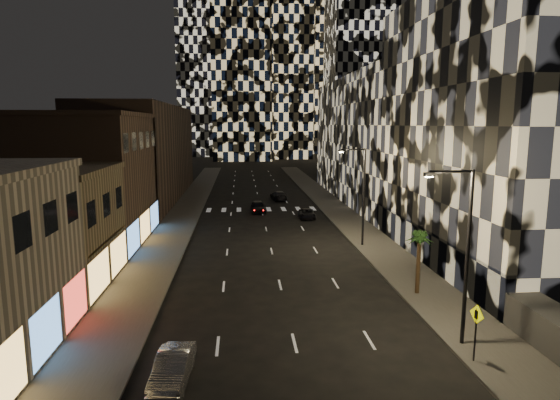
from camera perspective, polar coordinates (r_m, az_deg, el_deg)
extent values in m
cube|color=#47443F|center=(63.25, -11.39, -1.19)|extent=(4.00, 120.00, 0.15)
cube|color=#47443F|center=(64.09, 6.67, -0.93)|extent=(4.00, 120.00, 0.15)
cube|color=#4C4C47|center=(63.04, -9.49, -1.17)|extent=(0.20, 120.00, 0.15)
cube|color=#4C4C47|center=(63.71, 4.82, -0.96)|extent=(0.20, 120.00, 0.15)
cube|color=olive|center=(36.54, -27.82, -3.42)|extent=(10.00, 10.00, 8.00)
cube|color=brown|center=(47.81, -22.23, 2.15)|extent=(10.00, 15.00, 12.00)
cube|color=brown|center=(73.35, -16.15, 5.50)|extent=(10.00, 40.00, 14.00)
cube|color=#232326|center=(42.82, 27.44, 7.77)|extent=(16.00, 25.00, 22.00)
cube|color=#383838|center=(40.49, 17.13, -5.23)|extent=(0.60, 25.00, 3.00)
cube|color=#232326|center=(72.49, 13.52, 7.15)|extent=(16.00, 40.00, 18.00)
cube|color=black|center=(156.06, -4.81, 22.62)|extent=(18.00, 18.00, 95.00)
cylinder|color=black|center=(25.45, 21.86, -6.66)|extent=(0.20, 0.20, 9.00)
cylinder|color=black|center=(24.18, 20.15, 3.26)|extent=(2.20, 0.14, 0.14)
cube|color=black|center=(23.75, 17.72, 3.00)|extent=(0.50, 0.25, 0.18)
cube|color=#FFEAB2|center=(23.76, 17.71, 2.71)|extent=(0.35, 0.18, 0.06)
cylinder|color=black|center=(43.82, 10.16, 0.33)|extent=(0.20, 0.20, 9.00)
cylinder|color=black|center=(43.09, 8.91, 6.10)|extent=(2.20, 0.14, 0.14)
cube|color=black|center=(42.85, 7.46, 5.95)|extent=(0.50, 0.25, 0.18)
cube|color=#FFEAB2|center=(42.86, 7.46, 5.79)|extent=(0.35, 0.18, 0.06)
imported|color=#A1A0A5|center=(22.47, -12.93, -19.33)|extent=(1.73, 4.17, 1.34)
imported|color=black|center=(60.56, -2.68, -0.82)|extent=(2.01, 4.52, 1.51)
imported|color=black|center=(70.52, -0.17, 0.56)|extent=(2.48, 4.90, 1.36)
imported|color=black|center=(56.94, 3.31, -1.67)|extent=(2.08, 4.14, 1.13)
cylinder|color=black|center=(24.84, 22.72, -14.90)|extent=(0.08, 0.08, 2.65)
cube|color=#F5F400|center=(24.45, 22.87, -12.74)|extent=(0.22, 0.92, 0.93)
cube|color=black|center=(24.44, 22.80, -12.75)|extent=(0.06, 0.23, 0.42)
cylinder|color=#47331E|center=(32.70, 16.50, -7.77)|extent=(0.27, 0.27, 3.65)
sphere|color=#204819|center=(32.18, 16.66, -4.37)|extent=(0.80, 0.80, 0.80)
cone|color=#204819|center=(32.28, 17.14, -4.45)|extent=(1.61, 0.46, 0.97)
cone|color=#204819|center=(32.45, 16.85, -4.37)|extent=(1.32, 1.37, 0.97)
cone|color=#204819|center=(32.44, 16.41, -4.35)|extent=(0.53, 1.61, 0.97)
cone|color=#204819|center=(32.24, 16.15, -4.42)|extent=(1.52, 1.08, 0.97)
cone|color=#204819|center=(32.01, 16.28, -4.53)|extent=(1.59, 0.86, 0.97)
cone|color=#204819|center=(31.92, 16.69, -4.59)|extent=(0.79, 1.61, 0.97)
cone|color=#204819|center=(32.04, 17.07, -4.55)|extent=(1.14, 1.50, 0.97)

